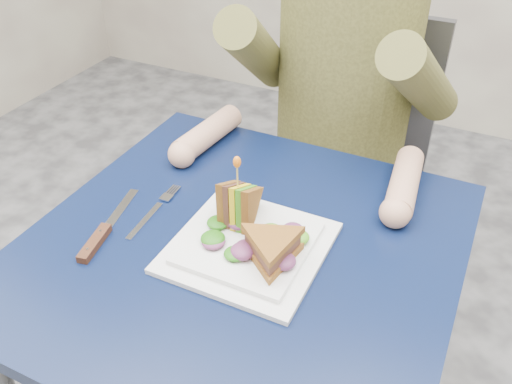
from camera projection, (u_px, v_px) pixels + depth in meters
The scene contains 12 objects.
table at pixel (242, 275), 1.02m from camera, with size 0.75×0.75×0.73m.
chair at pixel (346, 155), 1.56m from camera, with size 0.42×0.40×0.93m.
diner at pixel (347, 43), 1.26m from camera, with size 0.54×0.59×0.74m.
plate at pixel (249, 246), 0.95m from camera, with size 0.26×0.26×0.02m.
sandwich_flat at pixel (272, 248), 0.89m from camera, with size 0.18×0.18×0.05m.
sandwich_upright at pixel (238, 205), 0.97m from camera, with size 0.09×0.14×0.14m.
fork at pixel (153, 212), 1.04m from camera, with size 0.02×0.18×0.01m.
knife at pixel (100, 236), 0.98m from camera, with size 0.07×0.22×0.02m.
toothpick at pixel (237, 176), 0.94m from camera, with size 0.00×0.00×0.06m, color tan.
toothpick_frill at pixel (237, 162), 0.92m from camera, with size 0.01×0.01×0.02m, color orange.
lettuce_spill at pixel (254, 234), 0.95m from camera, with size 0.15×0.13×0.02m, color #337A14, non-canonical shape.
onion_ring at pixel (258, 235), 0.94m from camera, with size 0.04×0.04×0.01m, color #9E4C7A.
Camera 1 is at (0.34, -0.65, 1.38)m, focal length 38.00 mm.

